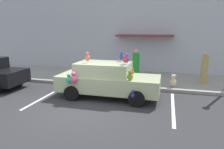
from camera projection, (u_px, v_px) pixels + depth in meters
The scene contains 9 objects.
ground_plane at pixel (80, 108), 7.92m from camera, with size 60.00×60.00×0.00m, color #2D2D30.
sidewalk at pixel (113, 77), 12.61m from camera, with size 24.00×4.00×0.15m, color gray.
storefront_building at pixel (121, 25), 13.96m from camera, with size 24.00×1.25×6.40m.
parking_stripe_front at pixel (173, 107), 7.98m from camera, with size 0.12×3.60×0.01m, color silver.
parking_stripe_rear at pixel (47, 96), 9.38m from camera, with size 0.12×3.60×0.01m, color silver.
plush_covered_car at pixel (107, 80), 9.05m from camera, with size 4.43×2.01×2.01m.
teddy_bear_on_sidewalk at pixel (173, 81), 10.22m from camera, with size 0.34×0.28×0.64m.
pedestrian_near_shopfront at pixel (136, 66), 11.63m from camera, with size 0.38×0.38×1.72m.
pedestrian_walking_past at pixel (204, 69), 10.76m from camera, with size 0.34×0.34×1.66m.
Camera 1 is at (3.13, -6.87, 2.97)m, focal length 33.15 mm.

